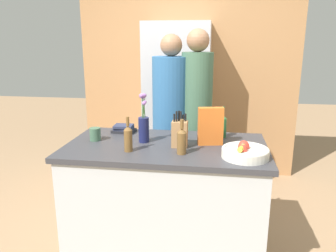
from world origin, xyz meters
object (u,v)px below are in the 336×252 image
(flower_vase, at_px, (144,125))
(person_in_blue, at_px, (196,112))
(bottle_vinegar, at_px, (128,138))
(bottle_wine, at_px, (222,125))
(knife_block, at_px, (180,133))
(book_stack, at_px, (124,129))
(person_at_sink, at_px, (171,116))
(refrigerator, at_px, (177,105))
(cereal_box, at_px, (211,126))
(fruit_bowl, at_px, (245,152))
(bottle_oil, at_px, (182,140))
(coffee_mug, at_px, (95,134))

(flower_vase, bearing_deg, person_in_blue, 61.74)
(bottle_vinegar, relative_size, bottle_wine, 1.00)
(knife_block, height_order, book_stack, knife_block)
(bottle_wine, xyz_separation_m, person_at_sink, (-0.49, 0.46, -0.04))
(refrigerator, xyz_separation_m, cereal_box, (0.42, -1.42, 0.12))
(fruit_bowl, bearing_deg, person_at_sink, 124.42)
(bottle_oil, relative_size, bottle_wine, 0.97)
(bottle_oil, height_order, bottle_vinegar, bottle_vinegar)
(flower_vase, distance_m, bottle_wine, 0.65)
(bottle_vinegar, distance_m, person_in_blue, 1.01)
(bottle_vinegar, distance_m, person_at_sink, 0.93)
(flower_vase, bearing_deg, fruit_bowl, -18.13)
(bottle_wine, relative_size, person_at_sink, 0.14)
(book_stack, xyz_separation_m, person_in_blue, (0.60, 0.43, 0.08))
(coffee_mug, distance_m, person_in_blue, 1.03)
(coffee_mug, xyz_separation_m, person_in_blue, (0.76, 0.69, 0.06))
(person_in_blue, bearing_deg, coffee_mug, -142.75)
(bottle_oil, height_order, person_at_sink, person_at_sink)
(knife_block, xyz_separation_m, bottle_vinegar, (-0.35, -0.16, -0.00))
(refrigerator, height_order, person_in_blue, refrigerator)
(book_stack, bearing_deg, bottle_oil, -40.91)
(person_in_blue, bearing_deg, cereal_box, -82.76)
(fruit_bowl, distance_m, person_in_blue, 1.01)
(bottle_oil, bearing_deg, refrigerator, 97.81)
(coffee_mug, height_order, book_stack, coffee_mug)
(fruit_bowl, bearing_deg, flower_vase, 161.87)
(person_at_sink, bearing_deg, flower_vase, -125.42)
(cereal_box, bearing_deg, person_in_blue, 102.43)
(person_at_sink, bearing_deg, refrigerator, 66.61)
(fruit_bowl, bearing_deg, coffee_mug, 168.47)
(fruit_bowl, relative_size, bottle_oil, 1.28)
(bottle_wine, bearing_deg, person_at_sink, 136.70)
(person_at_sink, bearing_deg, fruit_bowl, -80.97)
(book_stack, relative_size, bottle_vinegar, 0.79)
(bottle_vinegar, bearing_deg, fruit_bowl, -0.86)
(knife_block, xyz_separation_m, person_in_blue, (0.08, 0.76, 0.01))
(refrigerator, relative_size, person_in_blue, 1.05)
(flower_vase, distance_m, coffee_mug, 0.40)
(coffee_mug, height_order, person_at_sink, person_at_sink)
(cereal_box, height_order, bottle_vinegar, cereal_box)
(flower_vase, xyz_separation_m, bottle_wine, (0.61, 0.22, -0.04))
(book_stack, height_order, person_in_blue, person_in_blue)
(cereal_box, distance_m, bottle_wine, 0.24)
(bottle_vinegar, height_order, person_in_blue, person_in_blue)
(fruit_bowl, height_order, book_stack, fruit_bowl)
(flower_vase, bearing_deg, bottle_vinegar, -104.60)
(refrigerator, distance_m, bottle_vinegar, 1.67)
(fruit_bowl, bearing_deg, refrigerator, 111.57)
(book_stack, bearing_deg, bottle_wine, -1.77)
(fruit_bowl, height_order, bottle_wine, bottle_wine)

